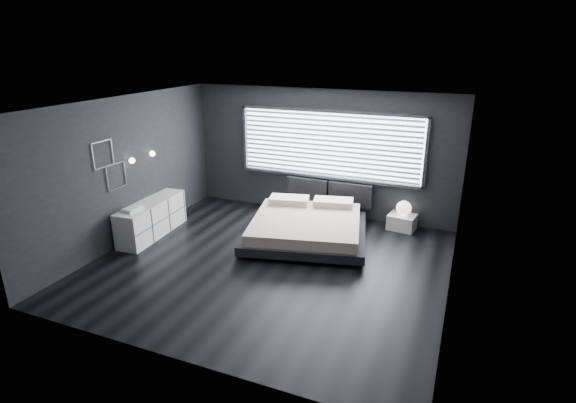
% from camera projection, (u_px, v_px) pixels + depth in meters
% --- Properties ---
extents(room, '(6.04, 6.00, 2.80)m').
position_uv_depth(room, '(269.00, 189.00, 7.51)').
color(room, black).
rests_on(room, ground).
extents(window, '(4.14, 0.09, 1.52)m').
position_uv_depth(window, '(329.00, 145.00, 9.72)').
color(window, white).
rests_on(window, ground).
extents(headboard, '(1.96, 0.16, 0.52)m').
position_uv_depth(headboard, '(328.00, 192.00, 10.01)').
color(headboard, black).
rests_on(headboard, ground).
extents(sconce_near, '(0.18, 0.11, 0.11)m').
position_uv_depth(sconce_near, '(132.00, 161.00, 8.52)').
color(sconce_near, silver).
rests_on(sconce_near, ground).
extents(sconce_far, '(0.18, 0.11, 0.11)m').
position_uv_depth(sconce_far, '(152.00, 154.00, 9.04)').
color(sconce_far, silver).
rests_on(sconce_far, ground).
extents(wall_art_upper, '(0.01, 0.48, 0.48)m').
position_uv_depth(wall_art_upper, '(103.00, 154.00, 7.95)').
color(wall_art_upper, '#47474C').
rests_on(wall_art_upper, ground).
extents(wall_art_lower, '(0.01, 0.48, 0.48)m').
position_uv_depth(wall_art_lower, '(116.00, 176.00, 8.32)').
color(wall_art_lower, '#47474C').
rests_on(wall_art_lower, ground).
extents(bed, '(2.75, 2.67, 0.60)m').
position_uv_depth(bed, '(306.00, 226.00, 8.90)').
color(bed, black).
rests_on(bed, ground).
extents(nightstand, '(0.60, 0.52, 0.32)m').
position_uv_depth(nightstand, '(402.00, 222.00, 9.42)').
color(nightstand, white).
rests_on(nightstand, ground).
extents(orb_lamp, '(0.31, 0.31, 0.31)m').
position_uv_depth(orb_lamp, '(404.00, 208.00, 9.31)').
color(orb_lamp, white).
rests_on(orb_lamp, nightstand).
extents(dresser, '(0.62, 1.80, 0.71)m').
position_uv_depth(dresser, '(152.00, 218.00, 9.08)').
color(dresser, white).
rests_on(dresser, ground).
extents(book_stack, '(0.31, 0.38, 0.07)m').
position_uv_depth(book_stack, '(132.00, 209.00, 8.49)').
color(book_stack, silver).
rests_on(book_stack, dresser).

